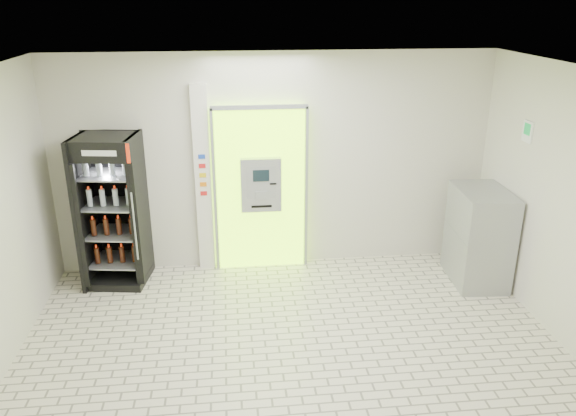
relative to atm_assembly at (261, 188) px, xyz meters
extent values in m
plane|color=beige|center=(0.20, -2.41, -1.17)|extent=(6.00, 6.00, 0.00)
plane|color=beige|center=(0.20, 0.09, 0.33)|extent=(6.00, 0.00, 6.00)
plane|color=white|center=(0.20, -2.41, 1.83)|extent=(6.00, 6.00, 0.00)
cube|color=#94EC10|center=(0.00, 0.02, -0.02)|extent=(1.20, 0.12, 2.30)
cube|color=gray|center=(0.00, -0.05, 1.13)|extent=(1.28, 0.04, 0.06)
cube|color=gray|center=(-0.63, -0.05, -0.02)|extent=(0.04, 0.04, 2.30)
cube|color=gray|center=(0.63, -0.05, -0.02)|extent=(0.04, 0.04, 2.30)
cube|color=black|center=(0.10, -0.04, -0.67)|extent=(0.62, 0.01, 0.67)
cube|color=black|center=(-0.34, -0.04, 0.81)|extent=(0.22, 0.01, 0.18)
cube|color=#97999E|center=(0.00, -0.09, 0.08)|extent=(0.55, 0.12, 0.75)
cube|color=black|center=(0.00, -0.16, 0.23)|extent=(0.22, 0.01, 0.16)
cube|color=gray|center=(0.00, -0.16, -0.05)|extent=(0.16, 0.01, 0.12)
cube|color=black|center=(0.16, -0.16, 0.11)|extent=(0.09, 0.01, 0.02)
cube|color=black|center=(0.00, -0.16, -0.21)|extent=(0.28, 0.01, 0.03)
cube|color=silver|center=(-0.78, 0.04, 0.13)|extent=(0.22, 0.10, 2.60)
cube|color=#193FB2|center=(-0.78, -0.02, 0.48)|extent=(0.09, 0.01, 0.06)
cube|color=red|center=(-0.78, -0.02, 0.35)|extent=(0.09, 0.01, 0.06)
cube|color=yellow|center=(-0.78, -0.02, 0.22)|extent=(0.09, 0.01, 0.06)
cube|color=orange|center=(-0.78, -0.02, 0.09)|extent=(0.09, 0.01, 0.06)
cube|color=red|center=(-0.78, -0.02, -0.04)|extent=(0.09, 0.01, 0.06)
cube|color=black|center=(-1.96, -0.27, -0.16)|extent=(0.85, 0.79, 2.02)
cube|color=black|center=(-1.96, 0.05, -0.16)|extent=(0.76, 0.16, 2.02)
cube|color=red|center=(-1.96, -0.61, 0.72)|extent=(0.74, 0.12, 0.24)
cube|color=white|center=(-1.96, -0.61, 0.72)|extent=(0.42, 0.07, 0.07)
cube|color=black|center=(-1.96, -0.27, -1.12)|extent=(0.85, 0.79, 0.10)
cylinder|color=gray|center=(-1.64, -0.63, -0.24)|extent=(0.03, 0.03, 0.91)
cube|color=gray|center=(-1.96, -0.27, -0.87)|extent=(0.72, 0.67, 0.02)
cube|color=gray|center=(-1.96, -0.27, -0.46)|extent=(0.72, 0.67, 0.02)
cube|color=gray|center=(-1.96, -0.27, -0.06)|extent=(0.72, 0.67, 0.02)
cube|color=gray|center=(-1.96, -0.27, 0.35)|extent=(0.72, 0.67, 0.02)
cube|color=#97999E|center=(2.87, -0.77, -0.53)|extent=(0.71, 1.01, 1.29)
cube|color=gray|center=(2.54, -0.77, -0.46)|extent=(0.07, 0.95, 0.01)
cube|color=white|center=(3.19, -1.01, 0.95)|extent=(0.02, 0.22, 0.26)
cube|color=#0E9A40|center=(3.18, -1.01, 0.98)|extent=(0.00, 0.14, 0.14)
camera|label=1|loc=(-0.41, -7.32, 2.50)|focal=35.00mm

